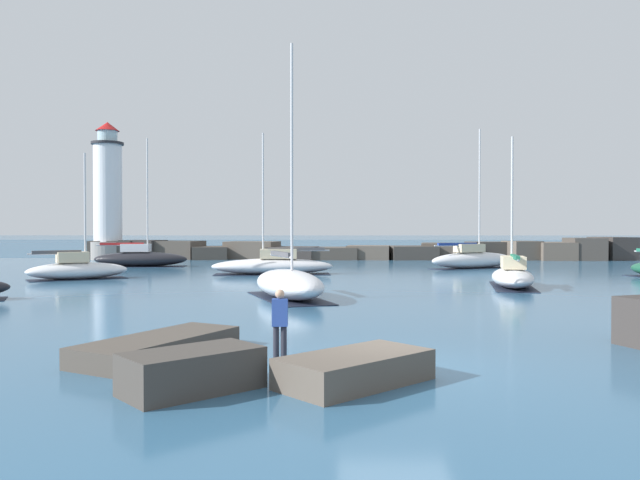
{
  "coord_description": "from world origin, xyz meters",
  "views": [
    {
      "loc": [
        -1.34,
        -13.62,
        3.05
      ],
      "look_at": [
        -2.12,
        20.96,
        2.46
      ],
      "focal_mm": 35.0,
      "sensor_mm": 36.0,
      "label": 1
    }
  ],
  "objects_px": {
    "lighthouse": "(108,200)",
    "sailboat_moored_7": "(140,258)",
    "person_on_rocks": "(280,321)",
    "sailboat_moored_0": "(289,283)",
    "sailboat_moored_1": "(273,265)",
    "sailboat_moored_6": "(513,276)",
    "sailboat_moored_2": "(473,259)",
    "sailboat_moored_8": "(77,269)"
  },
  "relations": [
    {
      "from": "person_on_rocks",
      "to": "sailboat_moored_7",
      "type": "bearing_deg",
      "value": 112.0
    },
    {
      "from": "sailboat_moored_7",
      "to": "sailboat_moored_1",
      "type": "bearing_deg",
      "value": -35.97
    },
    {
      "from": "sailboat_moored_2",
      "to": "sailboat_moored_7",
      "type": "xyz_separation_m",
      "value": [
        -26.75,
        1.57,
        -0.03
      ]
    },
    {
      "from": "sailboat_moored_6",
      "to": "sailboat_moored_7",
      "type": "height_order",
      "value": "sailboat_moored_7"
    },
    {
      "from": "lighthouse",
      "to": "sailboat_moored_6",
      "type": "height_order",
      "value": "lighthouse"
    },
    {
      "from": "sailboat_moored_8",
      "to": "person_on_rocks",
      "type": "height_order",
      "value": "sailboat_moored_8"
    },
    {
      "from": "sailboat_moored_0",
      "to": "sailboat_moored_7",
      "type": "xyz_separation_m",
      "value": [
        -13.87,
        23.13,
        0.04
      ]
    },
    {
      "from": "lighthouse",
      "to": "sailboat_moored_7",
      "type": "xyz_separation_m",
      "value": [
        7.21,
        -12.48,
        -5.36
      ]
    },
    {
      "from": "person_on_rocks",
      "to": "sailboat_moored_0",
      "type": "bearing_deg",
      "value": 93.26
    },
    {
      "from": "sailboat_moored_7",
      "to": "sailboat_moored_8",
      "type": "relative_size",
      "value": 1.36
    },
    {
      "from": "sailboat_moored_1",
      "to": "person_on_rocks",
      "type": "xyz_separation_m",
      "value": [
        2.88,
        -27.65,
        0.29
      ]
    },
    {
      "from": "sailboat_moored_1",
      "to": "sailboat_moored_8",
      "type": "xyz_separation_m",
      "value": [
        -11.57,
        -4.38,
        -0.02
      ]
    },
    {
      "from": "sailboat_moored_0",
      "to": "person_on_rocks",
      "type": "relative_size",
      "value": 6.69
    },
    {
      "from": "person_on_rocks",
      "to": "lighthouse",
      "type": "bearing_deg",
      "value": 114.16
    },
    {
      "from": "lighthouse",
      "to": "sailboat_moored_8",
      "type": "height_order",
      "value": "lighthouse"
    },
    {
      "from": "sailboat_moored_0",
      "to": "sailboat_moored_7",
      "type": "bearing_deg",
      "value": 120.95
    },
    {
      "from": "sailboat_moored_2",
      "to": "sailboat_moored_8",
      "type": "height_order",
      "value": "sailboat_moored_2"
    },
    {
      "from": "sailboat_moored_1",
      "to": "person_on_rocks",
      "type": "relative_size",
      "value": 5.77
    },
    {
      "from": "sailboat_moored_2",
      "to": "sailboat_moored_6",
      "type": "bearing_deg",
      "value": -95.18
    },
    {
      "from": "sailboat_moored_2",
      "to": "sailboat_moored_7",
      "type": "distance_m",
      "value": 26.8
    },
    {
      "from": "sailboat_moored_6",
      "to": "sailboat_moored_7",
      "type": "relative_size",
      "value": 0.76
    },
    {
      "from": "sailboat_moored_7",
      "to": "person_on_rocks",
      "type": "xyz_separation_m",
      "value": [
        14.61,
        -36.16,
        0.22
      ]
    },
    {
      "from": "sailboat_moored_6",
      "to": "sailboat_moored_7",
      "type": "bearing_deg",
      "value": 145.37
    },
    {
      "from": "lighthouse",
      "to": "sailboat_moored_0",
      "type": "bearing_deg",
      "value": -59.38
    },
    {
      "from": "sailboat_moored_6",
      "to": "sailboat_moored_8",
      "type": "xyz_separation_m",
      "value": [
        -25.15,
        4.59,
        0.02
      ]
    },
    {
      "from": "lighthouse",
      "to": "sailboat_moored_0",
      "type": "relative_size",
      "value": 1.26
    },
    {
      "from": "sailboat_moored_0",
      "to": "sailboat_moored_1",
      "type": "distance_m",
      "value": 14.77
    },
    {
      "from": "lighthouse",
      "to": "sailboat_moored_2",
      "type": "bearing_deg",
      "value": -22.48
    },
    {
      "from": "sailboat_moored_8",
      "to": "person_on_rocks",
      "type": "relative_size",
      "value": 4.67
    },
    {
      "from": "sailboat_moored_1",
      "to": "sailboat_moored_7",
      "type": "bearing_deg",
      "value": 144.03
    },
    {
      "from": "sailboat_moored_2",
      "to": "sailboat_moored_8",
      "type": "bearing_deg",
      "value": -156.95
    },
    {
      "from": "sailboat_moored_8",
      "to": "sailboat_moored_2",
      "type": "bearing_deg",
      "value": 23.05
    },
    {
      "from": "sailboat_moored_6",
      "to": "lighthouse",
      "type": "bearing_deg",
      "value": 137.35
    },
    {
      "from": "sailboat_moored_1",
      "to": "lighthouse",
      "type": "bearing_deg",
      "value": 132.05
    },
    {
      "from": "lighthouse",
      "to": "person_on_rocks",
      "type": "distance_m",
      "value": 53.57
    },
    {
      "from": "lighthouse",
      "to": "person_on_rocks",
      "type": "height_order",
      "value": "lighthouse"
    },
    {
      "from": "lighthouse",
      "to": "sailboat_moored_6",
      "type": "bearing_deg",
      "value": -42.65
    },
    {
      "from": "sailboat_moored_1",
      "to": "sailboat_moored_7",
      "type": "relative_size",
      "value": 0.91
    },
    {
      "from": "sailboat_moored_7",
      "to": "lighthouse",
      "type": "bearing_deg",
      "value": 120.02
    },
    {
      "from": "sailboat_moored_1",
      "to": "sailboat_moored_8",
      "type": "bearing_deg",
      "value": -159.26
    },
    {
      "from": "sailboat_moored_1",
      "to": "sailboat_moored_2",
      "type": "distance_m",
      "value": 16.55
    },
    {
      "from": "lighthouse",
      "to": "sailboat_moored_6",
      "type": "relative_size",
      "value": 1.74
    }
  ]
}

